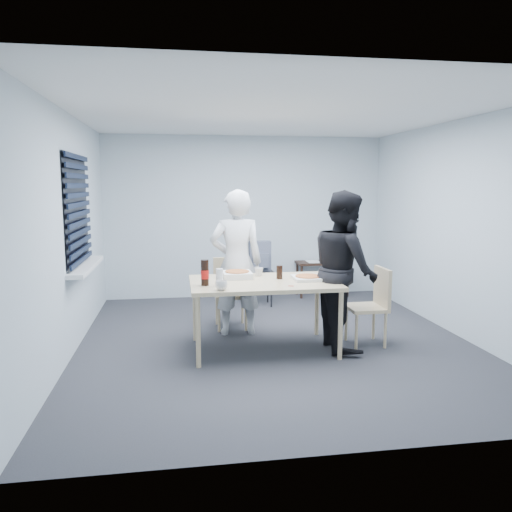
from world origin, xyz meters
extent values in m
plane|color=#2E2F34|center=(0.00, 0.00, 0.00)|extent=(5.00, 5.00, 0.00)
plane|color=white|center=(0.00, 0.00, 2.60)|extent=(5.00, 5.00, 0.00)
plane|color=silver|center=(0.00, 2.50, 1.30)|extent=(4.50, 0.00, 4.50)
plane|color=silver|center=(0.00, -2.50, 1.30)|extent=(4.50, 0.00, 4.50)
plane|color=silver|center=(-2.25, 0.00, 1.30)|extent=(0.00, 5.00, 5.00)
plane|color=silver|center=(2.25, 0.00, 1.30)|extent=(0.00, 5.00, 5.00)
plane|color=black|center=(-2.23, 0.40, 1.55)|extent=(0.00, 1.30, 1.30)
cube|color=black|center=(-2.21, 0.40, 1.55)|extent=(0.04, 1.30, 1.25)
cube|color=silver|center=(-2.16, 0.40, 0.89)|extent=(0.18, 1.42, 0.05)
cube|color=tan|center=(-0.18, -0.26, 0.76)|extent=(1.60, 1.01, 0.04)
cylinder|color=tan|center=(-0.92, -0.70, 0.37)|extent=(0.05, 0.05, 0.74)
cylinder|color=tan|center=(-0.92, 0.19, 0.37)|extent=(0.05, 0.05, 0.74)
cylinder|color=tan|center=(0.56, -0.70, 0.37)|extent=(0.05, 0.05, 0.74)
cylinder|color=tan|center=(0.56, 0.19, 0.37)|extent=(0.05, 0.05, 0.74)
cube|color=tan|center=(-0.45, 0.66, 0.43)|extent=(0.42, 0.42, 0.04)
cube|color=tan|center=(-0.45, 0.85, 0.67)|extent=(0.42, 0.04, 0.44)
cylinder|color=tan|center=(-0.62, 0.49, 0.21)|extent=(0.03, 0.03, 0.41)
cylinder|color=tan|center=(-0.62, 0.83, 0.21)|extent=(0.03, 0.03, 0.41)
cylinder|color=tan|center=(-0.28, 0.49, 0.21)|extent=(0.03, 0.03, 0.41)
cylinder|color=tan|center=(-0.28, 0.83, 0.21)|extent=(0.03, 0.03, 0.41)
cube|color=tan|center=(1.01, -0.26, 0.43)|extent=(0.42, 0.42, 0.04)
cube|color=tan|center=(1.20, -0.26, 0.67)|extent=(0.04, 0.42, 0.44)
cylinder|color=tan|center=(0.84, -0.43, 0.21)|extent=(0.03, 0.03, 0.41)
cylinder|color=tan|center=(0.84, -0.09, 0.21)|extent=(0.03, 0.03, 0.41)
cylinder|color=tan|center=(1.18, -0.43, 0.21)|extent=(0.03, 0.03, 0.41)
cylinder|color=tan|center=(1.18, -0.09, 0.21)|extent=(0.03, 0.03, 0.41)
imported|color=silver|center=(-0.40, 0.40, 0.89)|extent=(0.65, 0.42, 1.77)
imported|color=black|center=(0.73, -0.30, 0.89)|extent=(0.47, 0.86, 1.77)
cube|color=black|center=(1.24, 2.28, 0.55)|extent=(0.86, 0.38, 0.04)
cylinder|color=black|center=(0.86, 2.13, 0.27)|extent=(0.04, 0.04, 0.53)
cylinder|color=black|center=(0.86, 2.43, 0.27)|extent=(0.04, 0.04, 0.53)
cylinder|color=black|center=(1.63, 2.13, 0.27)|extent=(0.04, 0.04, 0.53)
cylinder|color=black|center=(1.63, 2.43, 0.27)|extent=(0.04, 0.04, 0.53)
cube|color=black|center=(0.12, 1.79, 0.51)|extent=(0.38, 0.38, 0.04)
cylinder|color=black|center=(-0.04, 1.64, 0.25)|extent=(0.04, 0.04, 0.49)
cylinder|color=black|center=(-0.04, 1.94, 0.25)|extent=(0.04, 0.04, 0.49)
cylinder|color=black|center=(0.27, 1.64, 0.25)|extent=(0.04, 0.04, 0.49)
cylinder|color=black|center=(0.27, 1.94, 0.25)|extent=(0.04, 0.04, 0.49)
cube|color=slate|center=(0.12, 1.79, 0.76)|extent=(0.32, 0.17, 0.45)
cube|color=slate|center=(0.12, 1.67, 0.71)|extent=(0.24, 0.06, 0.21)
cube|color=white|center=(-0.45, -0.02, 0.80)|extent=(0.32, 0.32, 0.03)
cube|color=white|center=(-0.45, -0.02, 0.83)|extent=(0.32, 0.32, 0.03)
cylinder|color=#CC7F38|center=(-0.45, -0.02, 0.85)|extent=(0.27, 0.27, 0.01)
cube|color=white|center=(0.32, -0.26, 0.80)|extent=(0.33, 0.33, 0.04)
cylinder|color=#CC7F38|center=(0.32, -0.26, 0.82)|extent=(0.28, 0.28, 0.01)
imported|color=silver|center=(-0.68, -0.66, 0.83)|extent=(0.17, 0.17, 0.10)
imported|color=silver|center=(-0.18, 0.07, 0.83)|extent=(0.10, 0.10, 0.09)
cylinder|color=black|center=(0.02, -0.16, 0.85)|extent=(0.09, 0.09, 0.15)
cylinder|color=black|center=(-0.83, -0.40, 0.92)|extent=(0.08, 0.08, 0.27)
cylinder|color=red|center=(-0.83, -0.40, 0.90)|extent=(0.09, 0.09, 0.09)
cylinder|color=silver|center=(-0.68, -0.46, 0.87)|extent=(0.08, 0.08, 0.18)
torus|color=red|center=(0.05, -0.57, 0.78)|extent=(0.08, 0.08, 0.00)
cube|color=white|center=(1.09, 2.29, 0.57)|extent=(0.24, 0.31, 0.00)
cube|color=black|center=(1.46, 2.32, 0.60)|extent=(0.14, 0.12, 0.05)
camera|label=1|loc=(-1.10, -5.55, 1.83)|focal=35.00mm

